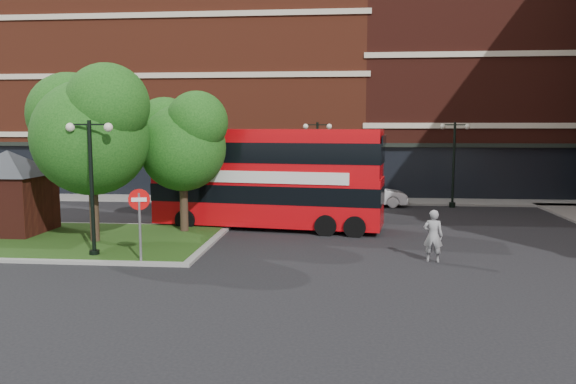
# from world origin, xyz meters

# --- Properties ---
(ground) EXTENTS (120.00, 120.00, 0.00)m
(ground) POSITION_xyz_m (0.00, 0.00, 0.00)
(ground) COLOR black
(ground) RESTS_ON ground
(pavement_far) EXTENTS (44.00, 3.00, 0.12)m
(pavement_far) POSITION_xyz_m (0.00, 16.50, 0.06)
(pavement_far) COLOR slate
(pavement_far) RESTS_ON ground
(terrace_far_left) EXTENTS (26.00, 12.00, 14.00)m
(terrace_far_left) POSITION_xyz_m (-8.00, 24.00, 7.00)
(terrace_far_left) COLOR maroon
(terrace_far_left) RESTS_ON ground
(terrace_far_right) EXTENTS (18.00, 12.00, 16.00)m
(terrace_far_right) POSITION_xyz_m (14.00, 24.00, 8.00)
(terrace_far_right) COLOR #471911
(terrace_far_right) RESTS_ON ground
(traffic_island) EXTENTS (12.60, 7.60, 0.15)m
(traffic_island) POSITION_xyz_m (-8.00, 3.00, 0.07)
(traffic_island) COLOR gray
(traffic_island) RESTS_ON ground
(kiosk) EXTENTS (6.51, 6.51, 3.60)m
(kiosk) POSITION_xyz_m (-11.00, 4.00, 2.32)
(kiosk) COLOR #471911
(kiosk) RESTS_ON traffic_island
(tree_island_west) EXTENTS (5.40, 4.71, 7.21)m
(tree_island_west) POSITION_xyz_m (-6.60, 2.58, 4.79)
(tree_island_west) COLOR #2D2116
(tree_island_west) RESTS_ON ground
(tree_island_east) EXTENTS (4.46, 3.90, 6.29)m
(tree_island_east) POSITION_xyz_m (-3.58, 5.06, 4.24)
(tree_island_east) COLOR #2D2116
(tree_island_east) RESTS_ON ground
(lamp_island) EXTENTS (1.72, 0.36, 5.00)m
(lamp_island) POSITION_xyz_m (-5.50, 0.20, 2.83)
(lamp_island) COLOR black
(lamp_island) RESTS_ON ground
(lamp_far_left) EXTENTS (1.72, 0.36, 5.00)m
(lamp_far_left) POSITION_xyz_m (2.00, 14.50, 2.83)
(lamp_far_left) COLOR black
(lamp_far_left) RESTS_ON ground
(lamp_far_right) EXTENTS (1.72, 0.36, 5.00)m
(lamp_far_right) POSITION_xyz_m (10.00, 14.50, 2.83)
(lamp_far_right) COLOR black
(lamp_far_right) RESTS_ON ground
(bus) EXTENTS (10.91, 3.92, 4.07)m
(bus) POSITION_xyz_m (-0.01, 6.82, 2.67)
(bus) COLOR red
(bus) RESTS_ON ground
(woman) EXTENTS (0.76, 0.59, 1.87)m
(woman) POSITION_xyz_m (6.69, 0.83, 0.94)
(woman) COLOR gray
(woman) RESTS_ON ground
(car_silver) EXTENTS (4.61, 2.11, 1.53)m
(car_silver) POSITION_xyz_m (-0.23, 16.00, 0.77)
(car_silver) COLOR #A9ABB0
(car_silver) RESTS_ON ground
(car_white) EXTENTS (4.32, 1.67, 1.40)m
(car_white) POSITION_xyz_m (5.23, 14.50, 0.70)
(car_white) COLOR white
(car_white) RESTS_ON ground
(no_entry_sign) EXTENTS (0.72, 0.23, 2.65)m
(no_entry_sign) POSITION_xyz_m (-3.50, -0.50, 1.89)
(no_entry_sign) COLOR slate
(no_entry_sign) RESTS_ON ground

